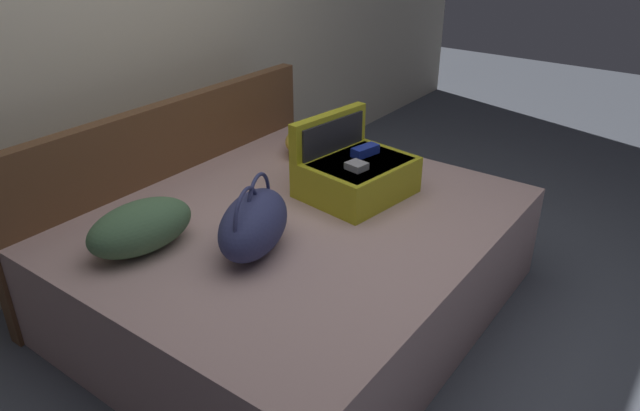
% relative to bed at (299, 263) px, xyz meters
% --- Properties ---
extents(ground_plane, '(12.00, 12.00, 0.00)m').
position_rel_bed_xyz_m(ground_plane, '(0.00, -0.40, -0.26)').
color(ground_plane, '#4C515B').
extents(back_wall, '(8.00, 0.10, 2.60)m').
position_rel_bed_xyz_m(back_wall, '(0.00, 1.25, 1.04)').
color(back_wall, beige).
rests_on(back_wall, ground).
extents(bed, '(2.01, 1.69, 0.51)m').
position_rel_bed_xyz_m(bed, '(0.00, 0.00, 0.00)').
color(bed, '#BC9993').
rests_on(bed, ground).
extents(headboard, '(2.05, 0.08, 0.91)m').
position_rel_bed_xyz_m(headboard, '(0.00, 0.89, 0.20)').
color(headboard, brown).
rests_on(headboard, ground).
extents(hard_case_large, '(0.57, 0.51, 0.39)m').
position_rel_bed_xyz_m(hard_case_large, '(0.37, -0.07, 0.38)').
color(hard_case_large, gold).
rests_on(hard_case_large, bed).
extents(duffel_bag, '(0.53, 0.41, 0.32)m').
position_rel_bed_xyz_m(duffel_bag, '(-0.35, -0.04, 0.39)').
color(duffel_bag, navy).
rests_on(duffel_bag, bed).
extents(pillow_near_headboard, '(0.51, 0.33, 0.21)m').
position_rel_bed_xyz_m(pillow_near_headboard, '(-0.62, 0.36, 0.36)').
color(pillow_near_headboard, '#4C724C').
rests_on(pillow_near_headboard, bed).
extents(pillow_center_head, '(0.49, 0.32, 0.17)m').
position_rel_bed_xyz_m(pillow_center_head, '(0.74, 0.44, 0.34)').
color(pillow_center_head, gold).
rests_on(pillow_center_head, bed).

